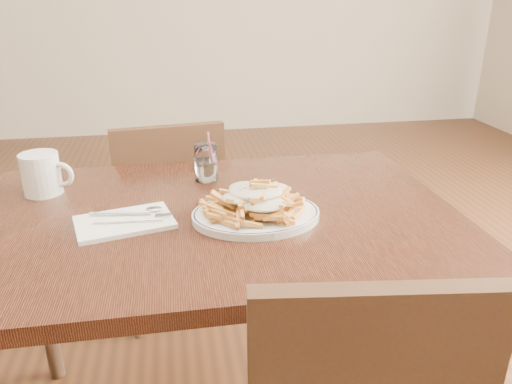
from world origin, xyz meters
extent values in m
cube|color=black|center=(0.00, 0.00, 0.73)|extent=(1.20, 0.80, 0.04)
cylinder|color=black|center=(-0.55, 0.35, 0.35)|extent=(0.05, 0.05, 0.71)
cylinder|color=black|center=(0.55, 0.35, 0.35)|extent=(0.05, 0.05, 0.71)
cube|color=#301C10|center=(-0.13, 0.70, 0.40)|extent=(0.43, 0.43, 0.04)
cube|color=#301C10|center=(-0.11, 0.53, 0.63)|extent=(0.39, 0.09, 0.42)
cylinder|color=#301C10|center=(0.01, 0.89, 0.19)|extent=(0.03, 0.03, 0.38)
cylinder|color=#301C10|center=(-0.32, 0.84, 0.19)|extent=(0.03, 0.03, 0.38)
cylinder|color=#301C10|center=(0.05, 0.56, 0.19)|extent=(0.03, 0.03, 0.38)
cylinder|color=#301C10|center=(-0.28, 0.52, 0.19)|extent=(0.03, 0.03, 0.38)
torus|color=black|center=(0.09, -0.05, 0.77)|extent=(0.32, 0.32, 0.01)
ellipsoid|color=silver|center=(0.09, -0.05, 0.83)|extent=(0.22, 0.20, 0.03)
cube|color=white|center=(-0.22, -0.03, 0.76)|extent=(0.25, 0.19, 0.01)
cylinder|color=white|center=(-0.01, 0.23, 0.80)|extent=(0.07, 0.07, 0.11)
cylinder|color=white|center=(-0.01, 0.23, 0.78)|extent=(0.06, 0.06, 0.06)
cylinder|color=#E85874|center=(0.01, 0.24, 0.82)|extent=(0.01, 0.04, 0.14)
cylinder|color=white|center=(-0.45, 0.20, 0.81)|extent=(0.10, 0.10, 0.11)
torus|color=white|center=(-0.39, 0.19, 0.81)|extent=(0.07, 0.03, 0.07)
camera|label=1|loc=(-0.09, -1.13, 1.27)|focal=35.00mm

